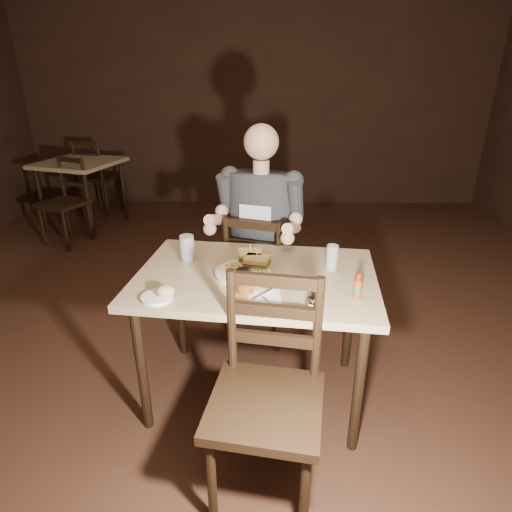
{
  "coord_description": "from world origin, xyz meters",
  "views": [
    {
      "loc": [
        0.08,
        -2.3,
        1.74
      ],
      "look_at": [
        0.05,
        -0.29,
        0.85
      ],
      "focal_mm": 30.0,
      "sensor_mm": 36.0,
      "label": 1
    }
  ],
  "objects_px": {
    "chair_near": "(265,405)",
    "diner": "(259,206)",
    "glass_left": "(187,248)",
    "hot_sauce": "(358,286)",
    "dinner_plate": "(243,274)",
    "syrup_dispenser": "(245,281)",
    "bg_table": "(80,169)",
    "bg_chair_far": "(100,176)",
    "side_plate": "(157,298)",
    "bg_chair_near": "(63,203)",
    "glass_right": "(332,258)",
    "main_table": "(256,288)",
    "chair_far": "(261,275)"
  },
  "relations": [
    {
      "from": "chair_near",
      "to": "syrup_dispenser",
      "type": "bearing_deg",
      "value": 111.9
    },
    {
      "from": "bg_chair_near",
      "to": "syrup_dispenser",
      "type": "bearing_deg",
      "value": -26.91
    },
    {
      "from": "bg_table",
      "to": "diner",
      "type": "xyz_separation_m",
      "value": [
        2.06,
        -2.26,
        0.28
      ]
    },
    {
      "from": "bg_chair_far",
      "to": "dinner_plate",
      "type": "height_order",
      "value": "bg_chair_far"
    },
    {
      "from": "bg_table",
      "to": "hot_sauce",
      "type": "relative_size",
      "value": 7.99
    },
    {
      "from": "bg_table",
      "to": "chair_near",
      "type": "bearing_deg",
      "value": -58.8
    },
    {
      "from": "side_plate",
      "to": "glass_left",
      "type": "bearing_deg",
      "value": 80.71
    },
    {
      "from": "main_table",
      "to": "diner",
      "type": "xyz_separation_m",
      "value": [
        0.01,
        0.58,
        0.27
      ]
    },
    {
      "from": "syrup_dispenser",
      "to": "side_plate",
      "type": "bearing_deg",
      "value": -163.01
    },
    {
      "from": "glass_right",
      "to": "hot_sauce",
      "type": "distance_m",
      "value": 0.31
    },
    {
      "from": "bg_chair_far",
      "to": "syrup_dispenser",
      "type": "height_order",
      "value": "bg_chair_far"
    },
    {
      "from": "dinner_plate",
      "to": "glass_right",
      "type": "xyz_separation_m",
      "value": [
        0.46,
        0.07,
        0.06
      ]
    },
    {
      "from": "bg_table",
      "to": "chair_near",
      "type": "height_order",
      "value": "chair_near"
    },
    {
      "from": "chair_near",
      "to": "bg_chair_near",
      "type": "xyz_separation_m",
      "value": [
        -2.1,
        2.92,
        -0.05
      ]
    },
    {
      "from": "chair_near",
      "to": "syrup_dispenser",
      "type": "distance_m",
      "value": 0.56
    },
    {
      "from": "chair_far",
      "to": "hot_sauce",
      "type": "relative_size",
      "value": 7.27
    },
    {
      "from": "bg_table",
      "to": "bg_chair_far",
      "type": "bearing_deg",
      "value": 90.0
    },
    {
      "from": "glass_left",
      "to": "hot_sauce",
      "type": "bearing_deg",
      "value": -25.68
    },
    {
      "from": "bg_chair_far",
      "to": "glass_right",
      "type": "distance_m",
      "value": 4.15
    },
    {
      "from": "chair_far",
      "to": "bg_chair_far",
      "type": "distance_m",
      "value": 3.46
    },
    {
      "from": "glass_right",
      "to": "hot_sauce",
      "type": "bearing_deg",
      "value": -75.71
    },
    {
      "from": "chair_far",
      "to": "side_plate",
      "type": "xyz_separation_m",
      "value": [
        -0.47,
        -0.89,
        0.32
      ]
    },
    {
      "from": "chair_near",
      "to": "glass_left",
      "type": "relative_size",
      "value": 6.91
    },
    {
      "from": "bg_chair_near",
      "to": "dinner_plate",
      "type": "bearing_deg",
      "value": -25.04
    },
    {
      "from": "chair_near",
      "to": "syrup_dispenser",
      "type": "height_order",
      "value": "chair_near"
    },
    {
      "from": "bg_chair_far",
      "to": "glass_right",
      "type": "relative_size",
      "value": 6.8
    },
    {
      "from": "chair_far",
      "to": "diner",
      "type": "xyz_separation_m",
      "value": [
        -0.02,
        -0.05,
        0.5
      ]
    },
    {
      "from": "main_table",
      "to": "chair_far",
      "type": "distance_m",
      "value": 0.67
    },
    {
      "from": "side_plate",
      "to": "diner",
      "type": "bearing_deg",
      "value": 61.5
    },
    {
      "from": "side_plate",
      "to": "bg_table",
      "type": "bearing_deg",
      "value": 117.33
    },
    {
      "from": "hot_sauce",
      "to": "side_plate",
      "type": "relative_size",
      "value": 0.88
    },
    {
      "from": "glass_right",
      "to": "syrup_dispenser",
      "type": "xyz_separation_m",
      "value": [
        -0.44,
        -0.25,
        -0.01
      ]
    },
    {
      "from": "chair_near",
      "to": "diner",
      "type": "height_order",
      "value": "diner"
    },
    {
      "from": "bg_chair_near",
      "to": "side_plate",
      "type": "bearing_deg",
      "value": -33.71
    },
    {
      "from": "glass_right",
      "to": "hot_sauce",
      "type": "relative_size",
      "value": 1.1
    },
    {
      "from": "hot_sauce",
      "to": "bg_table",
      "type": "bearing_deg",
      "value": 129.32
    },
    {
      "from": "bg_table",
      "to": "diner",
      "type": "height_order",
      "value": "diner"
    },
    {
      "from": "main_table",
      "to": "bg_chair_near",
      "type": "height_order",
      "value": "bg_chair_near"
    },
    {
      "from": "bg_chair_far",
      "to": "diner",
      "type": "bearing_deg",
      "value": 140.66
    },
    {
      "from": "dinner_plate",
      "to": "hot_sauce",
      "type": "bearing_deg",
      "value": -23.02
    },
    {
      "from": "glass_left",
      "to": "syrup_dispenser",
      "type": "relative_size",
      "value": 1.25
    },
    {
      "from": "main_table",
      "to": "diner",
      "type": "height_order",
      "value": "diner"
    },
    {
      "from": "main_table",
      "to": "glass_left",
      "type": "relative_size",
      "value": 9.17
    },
    {
      "from": "chair_far",
      "to": "glass_right",
      "type": "height_order",
      "value": "chair_far"
    },
    {
      "from": "bg_table",
      "to": "glass_right",
      "type": "xyz_separation_m",
      "value": [
        2.44,
        -2.78,
        0.16
      ]
    },
    {
      "from": "diner",
      "to": "syrup_dispenser",
      "type": "bearing_deg",
      "value": -76.67
    },
    {
      "from": "main_table",
      "to": "bg_chair_near",
      "type": "bearing_deg",
      "value": 131.85
    },
    {
      "from": "bg_chair_far",
      "to": "glass_left",
      "type": "relative_size",
      "value": 6.54
    },
    {
      "from": "syrup_dispenser",
      "to": "side_plate",
      "type": "xyz_separation_m",
      "value": [
        -0.4,
        -0.07,
        -0.05
      ]
    },
    {
      "from": "bg_chair_far",
      "to": "dinner_plate",
      "type": "bearing_deg",
      "value": 134.72
    }
  ]
}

